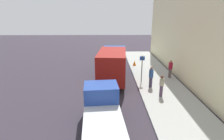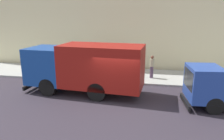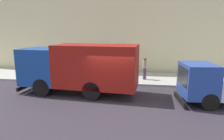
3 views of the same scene
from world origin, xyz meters
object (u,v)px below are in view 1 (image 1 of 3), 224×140
(pedestrian_third, at_px, (162,85))
(pedestrian_standing, at_px, (151,76))
(small_flatbed_truck, at_px, (102,112))
(street_sign_post, at_px, (142,67))
(traffic_cone_orange, at_px, (134,63))
(pedestrian_walking, at_px, (170,69))
(large_utility_truck, at_px, (113,63))

(pedestrian_third, bearing_deg, pedestrian_standing, 126.97)
(small_flatbed_truck, distance_m, pedestrian_standing, 6.82)
(street_sign_post, bearing_deg, pedestrian_standing, -64.06)
(traffic_cone_orange, relative_size, street_sign_post, 0.24)
(pedestrian_standing, bearing_deg, pedestrian_walking, 156.58)
(pedestrian_standing, height_order, traffic_cone_orange, pedestrian_standing)
(small_flatbed_truck, xyz_separation_m, traffic_cone_orange, (3.40, 12.33, -0.59))
(small_flatbed_truck, height_order, traffic_cone_orange, small_flatbed_truck)
(small_flatbed_truck, height_order, street_sign_post, street_sign_post)
(small_flatbed_truck, height_order, pedestrian_walking, small_flatbed_truck)
(large_utility_truck, relative_size, street_sign_post, 2.96)
(pedestrian_third, bearing_deg, traffic_cone_orange, 120.62)
(pedestrian_standing, bearing_deg, small_flatbed_truck, -12.64)
(traffic_cone_orange, xyz_separation_m, street_sign_post, (-0.10, -5.52, 1.17))
(large_utility_truck, bearing_deg, pedestrian_third, -43.71)
(pedestrian_walking, bearing_deg, pedestrian_third, -38.71)
(pedestrian_walking, bearing_deg, street_sign_post, -81.89)
(pedestrian_walking, relative_size, pedestrian_third, 1.04)
(small_flatbed_truck, relative_size, pedestrian_third, 3.11)
(pedestrian_walking, bearing_deg, traffic_cone_orange, -159.78)
(street_sign_post, bearing_deg, small_flatbed_truck, -115.86)
(pedestrian_third, bearing_deg, street_sign_post, 132.72)
(pedestrian_third, relative_size, street_sign_post, 0.68)
(pedestrian_walking, height_order, traffic_cone_orange, pedestrian_walking)
(pedestrian_walking, xyz_separation_m, pedestrian_third, (-2.00, -4.17, -0.02))
(pedestrian_third, bearing_deg, large_utility_truck, 156.64)
(large_utility_truck, distance_m, street_sign_post, 2.75)
(pedestrian_standing, xyz_separation_m, street_sign_post, (-0.58, 1.20, 0.51))
(pedestrian_standing, relative_size, pedestrian_third, 1.07)
(small_flatbed_truck, distance_m, pedestrian_walking, 10.14)
(traffic_cone_orange, bearing_deg, large_utility_truck, -120.44)
(pedestrian_third, height_order, street_sign_post, street_sign_post)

